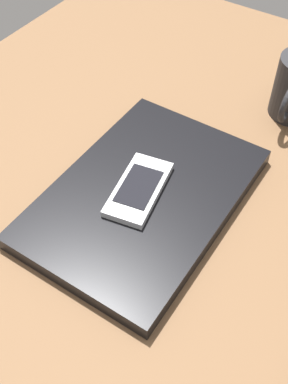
{
  "coord_description": "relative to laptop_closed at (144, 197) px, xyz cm",
  "views": [
    {
      "loc": [
        28.27,
        25.62,
        51.48
      ],
      "look_at": [
        -5.67,
        3.41,
        5.0
      ],
      "focal_mm": 44.96,
      "sensor_mm": 36.0,
      "label": 1
    }
  ],
  "objects": [
    {
      "name": "laptop_closed",
      "position": [
        0.0,
        0.0,
        0.0
      ],
      "size": [
        31.59,
        21.48,
        2.19
      ],
      "primitive_type": "cube",
      "rotation": [
        0.0,
        0.0,
        -0.0
      ],
      "color": "black",
      "rests_on": "desk_surface"
    },
    {
      "name": "desk_surface",
      "position": [
        5.67,
        -3.41,
        -2.6
      ],
      "size": [
        120.0,
        80.0,
        3.0
      ],
      "primitive_type": "cube",
      "color": "brown",
      "rests_on": "ground"
    },
    {
      "name": "cell_phone_on_laptop",
      "position": [
        0.43,
        -0.51,
        1.61
      ],
      "size": [
        11.95,
        7.4,
        1.09
      ],
      "color": "silver",
      "rests_on": "laptop_closed"
    }
  ]
}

